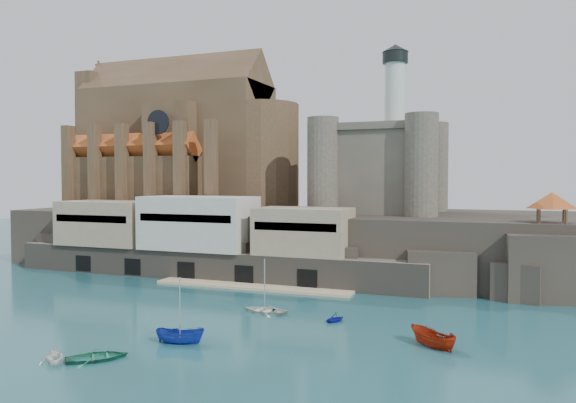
% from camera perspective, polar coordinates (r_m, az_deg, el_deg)
% --- Properties ---
extents(ground, '(300.00, 300.00, 0.00)m').
position_cam_1_polar(ground, '(68.30, -11.72, -11.15)').
color(ground, '#194A52').
rests_on(ground, ground).
extents(promontory, '(100.00, 36.00, 10.00)m').
position_cam_1_polar(promontory, '(102.40, 0.24, -3.81)').
color(promontory, black).
rests_on(promontory, ground).
extents(quay, '(70.00, 12.00, 13.05)m').
position_cam_1_polar(quay, '(91.95, -9.27, -3.82)').
color(quay, '#675E52').
rests_on(quay, ground).
extents(church, '(47.00, 25.93, 30.51)m').
position_cam_1_polar(church, '(114.88, -10.58, 5.41)').
color(church, '#483522').
rests_on(church, promontory).
extents(castle_keep, '(21.20, 21.20, 29.30)m').
position_cam_1_polar(castle_keep, '(98.90, 9.46, 3.71)').
color(castle_keep, '#4E483D').
rests_on(castle_keep, promontory).
extents(rock_outcrop, '(14.50, 10.50, 8.70)m').
position_cam_1_polar(rock_outcrop, '(82.62, 25.13, -6.14)').
color(rock_outcrop, black).
rests_on(rock_outcrop, ground).
extents(pavilion, '(6.40, 6.40, 5.40)m').
position_cam_1_polar(pavilion, '(81.99, 25.23, -0.09)').
color(pavilion, '#483522').
rests_on(pavilion, rock_outcrop).
extents(boat_1, '(3.27, 3.38, 3.39)m').
position_cam_1_polar(boat_1, '(54.34, -22.64, -14.82)').
color(boat_1, white).
rests_on(boat_1, ground).
extents(boat_2, '(2.23, 2.19, 4.91)m').
position_cam_1_polar(boat_2, '(56.73, -10.90, -13.95)').
color(boat_2, '#172F99').
rests_on(boat_2, ground).
extents(boat_3, '(3.39, 3.54, 5.32)m').
position_cam_1_polar(boat_3, '(53.77, -18.80, -14.95)').
color(boat_3, '#247C58').
rests_on(boat_3, ground).
extents(boat_5, '(2.81, 2.80, 5.28)m').
position_cam_1_polar(boat_5, '(56.31, 14.45, -14.11)').
color(boat_5, '#99220A').
rests_on(boat_5, ground).
extents(boat_6, '(1.65, 4.04, 5.50)m').
position_cam_1_polar(boat_6, '(67.87, -2.39, -11.19)').
color(boat_6, silver).
rests_on(boat_6, ground).
extents(boat_7, '(2.65, 2.31, 2.62)m').
position_cam_1_polar(boat_7, '(63.84, 4.76, -12.07)').
color(boat_7, '#12199D').
rests_on(boat_7, ground).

